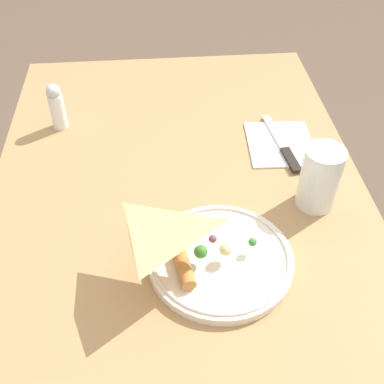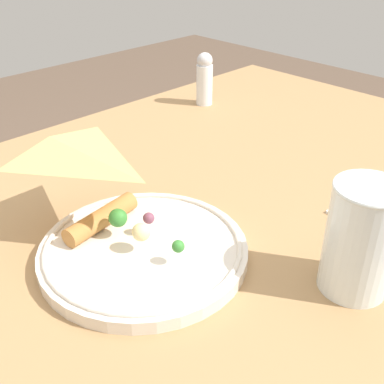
% 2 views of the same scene
% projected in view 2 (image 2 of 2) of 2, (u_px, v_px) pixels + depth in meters
% --- Properties ---
extents(dining_table, '(1.19, 0.74, 0.71)m').
position_uv_depth(dining_table, '(188.00, 256.00, 0.73)').
color(dining_table, '#A87F51').
rests_on(dining_table, ground_plane).
extents(plate_pizza, '(0.24, 0.24, 0.05)m').
position_uv_depth(plate_pizza, '(143.00, 247.00, 0.56)').
color(plate_pizza, silver).
rests_on(plate_pizza, dining_table).
extents(milk_glass, '(0.07, 0.07, 0.13)m').
position_uv_depth(milk_glass, '(360.00, 241.00, 0.49)').
color(milk_glass, white).
rests_on(milk_glass, dining_table).
extents(salt_shaker, '(0.03, 0.03, 0.11)m').
position_uv_depth(salt_shaker, '(205.00, 79.00, 0.99)').
color(salt_shaker, white).
rests_on(salt_shaker, dining_table).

